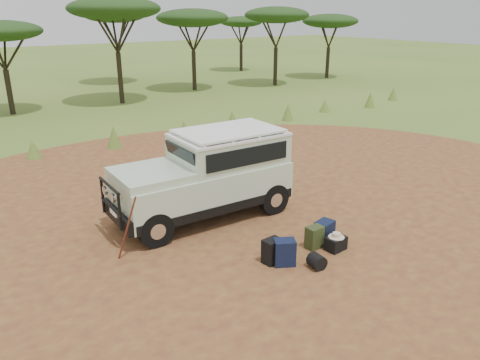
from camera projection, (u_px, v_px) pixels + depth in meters
ground at (241, 224)px, 12.21m from camera, size 140.00×140.00×0.00m
dirt_clearing at (241, 224)px, 12.21m from camera, size 23.00×23.00×0.01m
grass_fringe at (118, 138)px, 18.76m from camera, size 36.60×1.60×0.90m
acacia_treeline at (46, 17)px, 26.10m from camera, size 46.70×13.20×6.26m
safari_vehicle at (208, 177)px, 12.30m from camera, size 4.85×2.08×2.31m
walking_staff at (127, 229)px, 10.17m from camera, size 0.40×0.47×1.56m
backpack_black at (272, 251)px, 10.25m from camera, size 0.43×0.33×0.56m
backpack_navy at (285, 252)px, 10.16m from camera, size 0.55×0.50×0.59m
backpack_olive at (314, 237)px, 10.89m from camera, size 0.40×0.29×0.54m
duffel_navy at (324, 231)px, 11.23m from camera, size 0.52×0.43×0.51m
hard_case at (336, 244)px, 10.83m from camera, size 0.49×0.37×0.33m
stuff_sack at (317, 261)px, 10.06m from camera, size 0.36×0.36×0.33m
safari_hat at (336, 236)px, 10.76m from camera, size 0.37×0.37×0.11m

